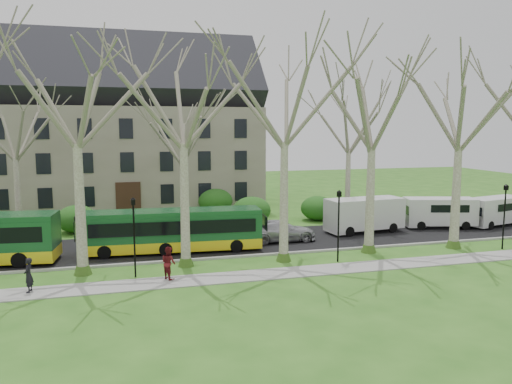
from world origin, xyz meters
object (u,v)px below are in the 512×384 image
(van_a, at_px, (364,215))
(pedestrian_b, at_px, (169,263))
(bus_follow, at_px, (174,230))
(pedestrian_a, at_px, (28,275))
(van_b, at_px, (440,213))
(van_c, at_px, (495,212))
(sedan, at_px, (280,231))

(van_a, relative_size, pedestrian_b, 3.42)
(bus_follow, height_order, pedestrian_a, bus_follow)
(van_b, xyz_separation_m, van_c, (4.94, -0.47, -0.03))
(sedan, height_order, pedestrian_a, pedestrian_a)
(bus_follow, bearing_deg, van_b, 9.56)
(pedestrian_a, xyz_separation_m, pedestrian_b, (6.86, 0.37, 0.02))
(bus_follow, relative_size, van_c, 2.11)
(van_b, xyz_separation_m, pedestrian_b, (-22.43, -8.09, -0.32))
(sedan, bearing_deg, van_c, -88.22)
(sedan, distance_m, van_a, 7.36)
(bus_follow, xyz_separation_m, van_a, (14.85, 2.21, -0.10))
(van_c, bearing_deg, sedan, 169.23)
(van_b, distance_m, pedestrian_b, 23.85)
(pedestrian_b, bearing_deg, pedestrian_a, 64.33)
(van_b, bearing_deg, van_a, -165.04)
(van_a, height_order, pedestrian_a, van_a)
(sedan, xyz_separation_m, van_c, (18.85, 0.72, 0.43))
(van_b, bearing_deg, bus_follow, -158.85)
(van_c, relative_size, pedestrian_a, 3.12)
(van_b, distance_m, pedestrian_a, 30.49)
(van_a, distance_m, van_c, 11.63)
(van_b, relative_size, pedestrian_b, 3.12)
(bus_follow, xyz_separation_m, van_b, (21.52, 2.16, -0.21))
(pedestrian_b, bearing_deg, van_a, -91.42)
(bus_follow, distance_m, van_b, 21.63)
(van_b, relative_size, van_c, 1.03)
(van_a, xyz_separation_m, pedestrian_a, (-22.62, -8.51, -0.45))
(van_b, height_order, pedestrian_a, van_b)
(van_b, bearing_deg, pedestrian_b, -144.75)
(bus_follow, relative_size, pedestrian_a, 6.57)
(van_c, bearing_deg, van_a, 164.47)
(bus_follow, height_order, van_b, bus_follow)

